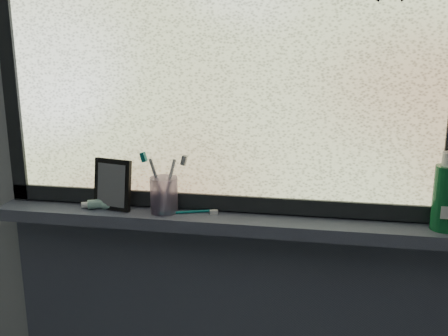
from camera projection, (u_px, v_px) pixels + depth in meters
wall_back at (246, 140)px, 1.57m from camera, size 3.00×0.01×2.50m
windowsill at (242, 223)px, 1.56m from camera, size 1.62×0.14×0.04m
window_pane at (246, 49)px, 1.48m from camera, size 1.50×0.01×1.00m
frame_bottom at (244, 203)px, 1.59m from camera, size 1.60×0.03×0.05m
frame_left at (8, 48)px, 1.61m from camera, size 0.05×0.03×1.10m
vanity_mirror at (113, 184)px, 1.61m from camera, size 0.14×0.09×0.17m
toothpaste_tube at (102, 204)px, 1.62m from camera, size 0.18×0.10×0.03m
toothbrush_cup at (164, 195)px, 1.58m from camera, size 0.09×0.09×0.11m
toothbrush_lying at (185, 211)px, 1.58m from camera, size 0.20×0.09×0.01m
mouthwash_bottle at (447, 191)px, 1.42m from camera, size 0.10×0.10×0.19m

